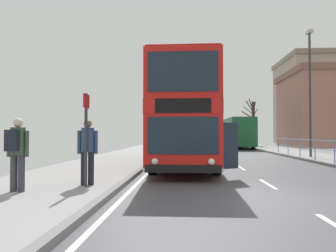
{
  "coord_description": "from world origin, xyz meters",
  "views": [
    {
      "loc": [
        -2.46,
        -7.57,
        1.5
      ],
      "look_at": [
        -3.22,
        6.37,
        1.86
      ],
      "focal_mm": 35.33,
      "sensor_mm": 36.0,
      "label": 1
    }
  ],
  "objects_px": {
    "double_decker_bus_main": "(185,118)",
    "bare_tree_far_00": "(253,122)",
    "pedestrian_with_backpack": "(17,149)",
    "street_lamp_far_side": "(310,83)",
    "background_building_02": "(313,101)",
    "bus_stop_sign_near": "(86,129)",
    "pedestrian_companion": "(88,147)",
    "background_building_00": "(336,109)",
    "background_bus_far_lane": "(236,132)"
  },
  "relations": [
    {
      "from": "pedestrian_with_backpack",
      "to": "pedestrian_companion",
      "type": "height_order",
      "value": "pedestrian_companion"
    },
    {
      "from": "background_bus_far_lane",
      "to": "background_building_00",
      "type": "height_order",
      "value": "background_building_00"
    },
    {
      "from": "pedestrian_with_backpack",
      "to": "background_building_00",
      "type": "distance_m",
      "value": 39.76
    },
    {
      "from": "pedestrian_with_backpack",
      "to": "background_building_02",
      "type": "bearing_deg",
      "value": 62.27
    },
    {
      "from": "background_bus_far_lane",
      "to": "pedestrian_with_backpack",
      "type": "distance_m",
      "value": 30.76
    },
    {
      "from": "street_lamp_far_side",
      "to": "bare_tree_far_00",
      "type": "distance_m",
      "value": 21.17
    },
    {
      "from": "bus_stop_sign_near",
      "to": "background_building_00",
      "type": "bearing_deg",
      "value": 57.2
    },
    {
      "from": "pedestrian_companion",
      "to": "pedestrian_with_backpack",
      "type": "bearing_deg",
      "value": -138.52
    },
    {
      "from": "pedestrian_with_backpack",
      "to": "bare_tree_far_00",
      "type": "distance_m",
      "value": 36.24
    },
    {
      "from": "pedestrian_with_backpack",
      "to": "street_lamp_far_side",
      "type": "relative_size",
      "value": 0.23
    },
    {
      "from": "double_decker_bus_main",
      "to": "pedestrian_companion",
      "type": "xyz_separation_m",
      "value": [
        -2.63,
        -6.54,
        -1.1
      ]
    },
    {
      "from": "background_bus_far_lane",
      "to": "pedestrian_with_backpack",
      "type": "xyz_separation_m",
      "value": [
        -9.48,
        -29.26,
        -0.58
      ]
    },
    {
      "from": "double_decker_bus_main",
      "to": "bare_tree_far_00",
      "type": "height_order",
      "value": "bare_tree_far_00"
    },
    {
      "from": "double_decker_bus_main",
      "to": "background_building_02",
      "type": "bearing_deg",
      "value": 62.16
    },
    {
      "from": "pedestrian_with_backpack",
      "to": "background_building_02",
      "type": "distance_m",
      "value": 52.25
    },
    {
      "from": "pedestrian_companion",
      "to": "background_building_00",
      "type": "relative_size",
      "value": 0.15
    },
    {
      "from": "background_building_02",
      "to": "pedestrian_companion",
      "type": "bearing_deg",
      "value": -117.01
    },
    {
      "from": "double_decker_bus_main",
      "to": "street_lamp_far_side",
      "type": "xyz_separation_m",
      "value": [
        7.59,
        5.19,
        2.35
      ]
    },
    {
      "from": "background_bus_far_lane",
      "to": "street_lamp_far_side",
      "type": "relative_size",
      "value": 1.38
    },
    {
      "from": "bus_stop_sign_near",
      "to": "background_building_00",
      "type": "xyz_separation_m",
      "value": [
        20.63,
        32.02,
        2.91
      ]
    },
    {
      "from": "double_decker_bus_main",
      "to": "street_lamp_far_side",
      "type": "distance_m",
      "value": 9.49
    },
    {
      "from": "double_decker_bus_main",
      "to": "background_building_00",
      "type": "distance_m",
      "value": 31.08
    },
    {
      "from": "pedestrian_companion",
      "to": "street_lamp_far_side",
      "type": "height_order",
      "value": "street_lamp_far_side"
    },
    {
      "from": "background_building_02",
      "to": "bus_stop_sign_near",
      "type": "bearing_deg",
      "value": -116.83
    },
    {
      "from": "bare_tree_far_00",
      "to": "double_decker_bus_main",
      "type": "bearing_deg",
      "value": -107.64
    },
    {
      "from": "pedestrian_with_backpack",
      "to": "street_lamp_far_side",
      "type": "height_order",
      "value": "street_lamp_far_side"
    },
    {
      "from": "double_decker_bus_main",
      "to": "bare_tree_far_00",
      "type": "xyz_separation_m",
      "value": [
        8.36,
        26.3,
        0.83
      ]
    },
    {
      "from": "background_building_00",
      "to": "bus_stop_sign_near",
      "type": "bearing_deg",
      "value": -122.8
    },
    {
      "from": "pedestrian_with_backpack",
      "to": "street_lamp_far_side",
      "type": "distance_m",
      "value": 17.68
    },
    {
      "from": "background_bus_far_lane",
      "to": "bare_tree_far_00",
      "type": "relative_size",
      "value": 1.86
    },
    {
      "from": "street_lamp_far_side",
      "to": "background_bus_far_lane",
      "type": "bearing_deg",
      "value": 97.25
    },
    {
      "from": "background_building_02",
      "to": "bare_tree_far_00",
      "type": "bearing_deg",
      "value": -134.72
    },
    {
      "from": "double_decker_bus_main",
      "to": "background_building_00",
      "type": "height_order",
      "value": "background_building_00"
    },
    {
      "from": "double_decker_bus_main",
      "to": "background_building_02",
      "type": "distance_m",
      "value": 43.5
    },
    {
      "from": "street_lamp_far_side",
      "to": "double_decker_bus_main",
      "type": "bearing_deg",
      "value": -145.62
    },
    {
      "from": "street_lamp_far_side",
      "to": "background_building_02",
      "type": "height_order",
      "value": "background_building_02"
    },
    {
      "from": "bare_tree_far_00",
      "to": "pedestrian_with_backpack",
      "type": "bearing_deg",
      "value": -109.92
    },
    {
      "from": "background_building_02",
      "to": "double_decker_bus_main",
      "type": "bearing_deg",
      "value": -117.84
    },
    {
      "from": "street_lamp_far_side",
      "to": "background_building_02",
      "type": "xyz_separation_m",
      "value": [
        12.61,
        33.06,
        2.23
      ]
    },
    {
      "from": "double_decker_bus_main",
      "to": "background_bus_far_lane",
      "type": "xyz_separation_m",
      "value": [
        5.51,
        21.53,
        -0.53
      ]
    },
    {
      "from": "bus_stop_sign_near",
      "to": "background_building_02",
      "type": "relative_size",
      "value": 0.18
    },
    {
      "from": "pedestrian_companion",
      "to": "background_building_00",
      "type": "xyz_separation_m",
      "value": [
        20.67,
        31.75,
        3.39
      ]
    },
    {
      "from": "double_decker_bus_main",
      "to": "background_building_02",
      "type": "height_order",
      "value": "background_building_02"
    },
    {
      "from": "background_bus_far_lane",
      "to": "background_building_02",
      "type": "relative_size",
      "value": 0.78
    },
    {
      "from": "double_decker_bus_main",
      "to": "bus_stop_sign_near",
      "type": "relative_size",
      "value": 4.37
    },
    {
      "from": "double_decker_bus_main",
      "to": "bus_stop_sign_near",
      "type": "height_order",
      "value": "double_decker_bus_main"
    },
    {
      "from": "double_decker_bus_main",
      "to": "bare_tree_far_00",
      "type": "distance_m",
      "value": 27.61
    },
    {
      "from": "pedestrian_companion",
      "to": "bare_tree_far_00",
      "type": "xyz_separation_m",
      "value": [
        10.99,
        32.84,
        1.93
      ]
    },
    {
      "from": "pedestrian_with_backpack",
      "to": "street_lamp_far_side",
      "type": "bearing_deg",
      "value": 48.18
    },
    {
      "from": "background_building_00",
      "to": "background_building_02",
      "type": "distance_m",
      "value": 13.41
    }
  ]
}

